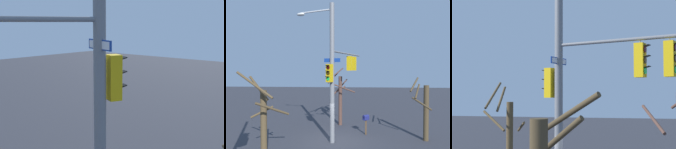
{
  "view_description": "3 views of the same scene",
  "coord_description": "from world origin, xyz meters",
  "views": [
    {
      "loc": [
        -5.26,
        -5.27,
        5.73
      ],
      "look_at": [
        0.64,
        -0.12,
        4.43
      ],
      "focal_mm": 51.12,
      "sensor_mm": 36.0,
      "label": 1
    },
    {
      "loc": [
        13.21,
        1.05,
        4.66
      ],
      "look_at": [
        0.2,
        0.18,
        4.31
      ],
      "focal_mm": 33.59,
      "sensor_mm": 36.0,
      "label": 2
    },
    {
      "loc": [
        -2.08,
        11.6,
        4.08
      ],
      "look_at": [
        0.0,
        -0.7,
        4.73
      ],
      "focal_mm": 52.64,
      "sensor_mm": 36.0,
      "label": 3
    }
  ],
  "objects": [
    {
      "name": "bare_tree_behind_pole",
      "position": [
        3.14,
        -3.34,
        2.07
      ],
      "size": [
        2.09,
        2.19,
        4.56
      ],
      "color": "brown",
      "rests_on": "ground"
    },
    {
      "name": "main_signal_pole_assembly",
      "position": [
        -0.66,
        -0.02,
        4.81
      ],
      "size": [
        5.63,
        4.41,
        8.77
      ],
      "rotation": [
        0.0,
        0.0,
        2.79
      ],
      "color": "slate",
      "rests_on": "ground"
    }
  ]
}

